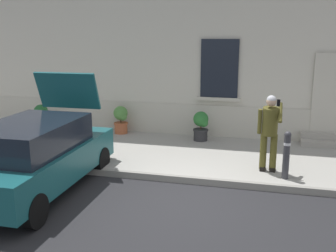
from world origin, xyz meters
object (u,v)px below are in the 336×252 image
object	(u,v)px
hatchback_car_teal	(36,155)
bollard_near_person	(286,153)
person_on_phone	(270,128)
planter_terracotta	(121,119)
planter_charcoal	(201,125)
planter_cream	(42,117)

from	to	relation	value
hatchback_car_teal	bollard_near_person	world-z (taller)	hatchback_car_teal
hatchback_car_teal	person_on_phone	distance (m)	5.00
planter_terracotta	planter_charcoal	bearing A→B (deg)	-5.37
hatchback_car_teal	planter_terracotta	world-z (taller)	hatchback_car_teal
planter_terracotta	bollard_near_person	bearing A→B (deg)	-30.71
person_on_phone	hatchback_car_teal	bearing A→B (deg)	-160.74
person_on_phone	planter_terracotta	xyz separation A→B (m)	(-4.46, 2.51, -0.55)
planter_cream	planter_terracotta	world-z (taller)	same
planter_cream	planter_charcoal	size ratio (longest dim) A/B	1.00
planter_cream	planter_terracotta	xyz separation A→B (m)	(2.56, 0.35, 0.00)
planter_terracotta	planter_charcoal	size ratio (longest dim) A/B	1.00
bollard_near_person	planter_terracotta	bearing A→B (deg)	149.29
planter_cream	bollard_near_person	bearing A→B (deg)	-18.84
person_on_phone	planter_charcoal	bearing A→B (deg)	125.57
hatchback_car_teal	planter_terracotta	size ratio (longest dim) A/B	4.75
bollard_near_person	person_on_phone	xyz separation A→B (m)	(-0.37, 0.36, 0.44)
hatchback_car_teal	person_on_phone	xyz separation A→B (m)	(4.57, 1.99, 0.35)
person_on_phone	planter_charcoal	world-z (taller)	person_on_phone
bollard_near_person	planter_charcoal	world-z (taller)	bollard_near_person
bollard_near_person	planter_cream	world-z (taller)	bollard_near_person
hatchback_car_teal	planter_charcoal	world-z (taller)	hatchback_car_teal
planter_charcoal	bollard_near_person	bearing A→B (deg)	-49.22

